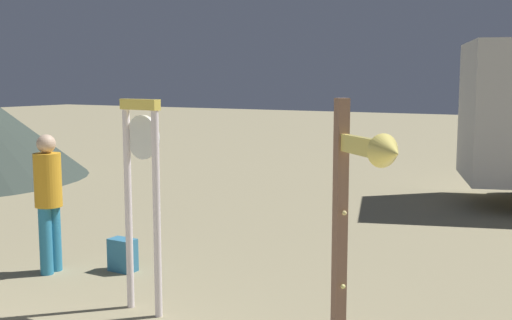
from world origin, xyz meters
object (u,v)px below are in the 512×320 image
(standing_clock, at_px, (142,181))
(person_near_clock, at_px, (48,196))
(arrow_sign, at_px, (359,191))
(backpack, at_px, (123,255))

(standing_clock, relative_size, person_near_clock, 1.27)
(standing_clock, distance_m, arrow_sign, 2.15)
(arrow_sign, relative_size, person_near_clock, 1.29)
(standing_clock, xyz_separation_m, person_near_clock, (-1.76, 0.43, -0.38))
(arrow_sign, height_order, person_near_clock, arrow_sign)
(standing_clock, xyz_separation_m, backpack, (-1.07, 0.89, -1.09))
(person_near_clock, xyz_separation_m, backpack, (0.69, 0.46, -0.72))
(backpack, bearing_deg, person_near_clock, -146.26)
(person_near_clock, bearing_deg, backpack, 33.74)
(standing_clock, bearing_deg, person_near_clock, 166.43)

